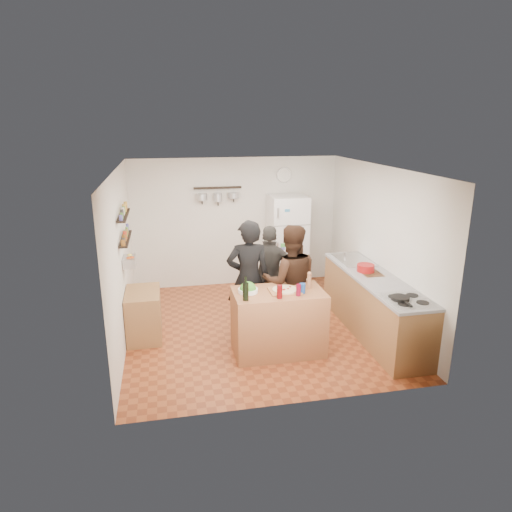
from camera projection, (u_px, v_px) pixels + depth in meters
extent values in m
plane|color=brown|center=(257.00, 327.00, 7.28)|extent=(4.20, 4.20, 0.00)
plane|color=white|center=(257.00, 168.00, 6.57)|extent=(4.20, 4.20, 0.00)
plane|color=silver|center=(236.00, 222.00, 8.90)|extent=(4.00, 0.00, 4.00)
plane|color=silver|center=(121.00, 259.00, 6.54)|extent=(0.00, 4.20, 4.20)
plane|color=silver|center=(379.00, 245.00, 7.30)|extent=(0.00, 4.20, 4.20)
cube|color=#9D5F39|center=(278.00, 322.00, 6.38)|extent=(1.25, 0.72, 0.91)
cube|color=#965E36|center=(285.00, 291.00, 6.25)|extent=(0.42, 0.34, 0.02)
cylinder|color=#CCBA86|center=(285.00, 290.00, 6.24)|extent=(0.34, 0.34, 0.02)
cylinder|color=white|center=(248.00, 290.00, 6.21)|extent=(0.27, 0.27, 0.05)
cylinder|color=black|center=(246.00, 292.00, 5.92)|extent=(0.08, 0.08, 0.24)
cylinder|color=#510609|center=(280.00, 292.00, 5.99)|extent=(0.07, 0.07, 0.18)
cylinder|color=#5B071A|center=(298.00, 290.00, 6.08)|extent=(0.07, 0.07, 0.16)
cylinder|color=brown|center=(309.00, 281.00, 6.36)|extent=(0.06, 0.06, 0.19)
cylinder|color=navy|center=(302.00, 288.00, 6.18)|extent=(0.08, 0.08, 0.13)
imported|color=black|center=(249.00, 279.00, 6.79)|extent=(0.68, 0.47, 1.79)
imported|color=black|center=(290.00, 282.00, 6.75)|extent=(0.93, 0.77, 1.73)
imported|color=#2E2C29|center=(270.00, 275.00, 7.26)|extent=(1.01, 0.63, 1.60)
cube|color=#9E7042|center=(373.00, 306.00, 6.96)|extent=(0.63, 2.63, 0.90)
cube|color=white|center=(408.00, 301.00, 5.93)|extent=(0.60, 0.62, 0.02)
cylinder|color=black|center=(400.00, 298.00, 5.93)|extent=(0.24, 0.24, 0.05)
cube|color=silver|center=(353.00, 260.00, 7.62)|extent=(0.50, 0.80, 0.03)
cube|color=brown|center=(371.00, 274.00, 6.98)|extent=(0.30, 0.40, 0.02)
cylinder|color=#9F1212|center=(366.00, 268.00, 7.04)|extent=(0.27, 0.27, 0.11)
cube|color=white|center=(287.00, 242.00, 8.85)|extent=(0.70, 0.68, 1.80)
cylinder|color=silver|center=(284.00, 175.00, 8.80)|extent=(0.30, 0.03, 0.30)
cube|color=black|center=(126.00, 239.00, 6.67)|extent=(0.12, 1.00, 0.02)
cube|color=black|center=(124.00, 215.00, 6.57)|extent=(0.12, 1.00, 0.02)
cube|color=silver|center=(130.00, 261.00, 6.78)|extent=(0.18, 0.35, 0.14)
cube|color=#A67845|center=(144.00, 315.00, 6.84)|extent=(0.50, 0.80, 0.73)
cube|color=black|center=(218.00, 188.00, 8.54)|extent=(0.90, 0.04, 0.04)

